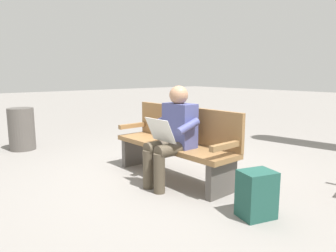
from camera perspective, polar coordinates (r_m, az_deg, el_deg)
ground_plane at (r=4.07m, az=0.79°, el=-9.35°), size 40.00×40.00×0.00m
bench_near at (r=4.00m, az=1.57°, el=-2.90°), size 1.81×0.52×0.90m
person_seated at (r=3.67m, az=0.86°, el=-1.31°), size 0.58×0.58×1.18m
backpack at (r=3.08m, az=15.68°, el=-11.84°), size 0.36×0.37×0.44m
trash_bin at (r=6.01m, az=-25.01°, el=-0.49°), size 0.43×0.43×0.73m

